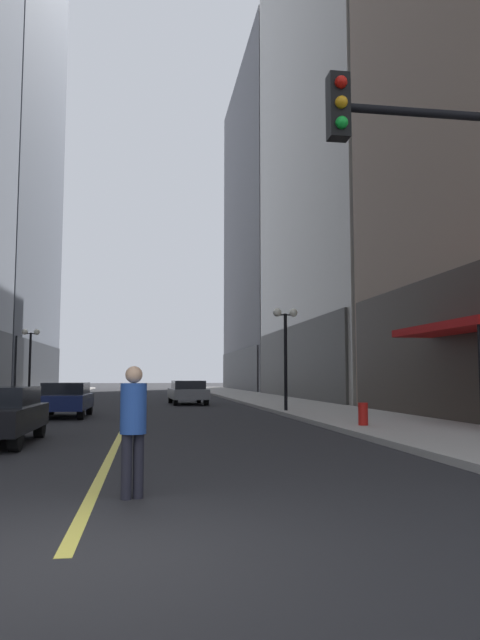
# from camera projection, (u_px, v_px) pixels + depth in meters

# --- Properties ---
(ground_plane) EXTENTS (200.00, 200.00, 0.00)m
(ground_plane) POSITION_uv_depth(u_px,v_px,m) (137.00, 400.00, 39.62)
(ground_plane) COLOR #262628
(sidewalk_left) EXTENTS (4.50, 78.00, 0.15)m
(sidewalk_left) POSITION_uv_depth(u_px,v_px,m) (7.00, 400.00, 38.39)
(sidewalk_left) COLOR #ADA8A0
(sidewalk_left) RESTS_ON ground
(sidewalk_right) EXTENTS (4.50, 78.00, 0.15)m
(sidewalk_right) POSITION_uv_depth(u_px,v_px,m) (260.00, 398.00, 40.87)
(sidewalk_right) COLOR #ADA8A0
(sidewalk_right) RESTS_ON ground
(lane_centre_stripe) EXTENTS (0.16, 70.00, 0.01)m
(lane_centre_stripe) POSITION_uv_depth(u_px,v_px,m) (137.00, 400.00, 39.62)
(lane_centre_stripe) COLOR #E5D64C
(lane_centre_stripe) RESTS_ON ground
(building_right_far) EXTENTS (15.95, 26.00, 36.41)m
(building_right_far) POSITION_uv_depth(u_px,v_px,m) (306.00, 231.00, 68.68)
(building_right_far) COLOR gray
(building_right_far) RESTS_ON ground
(storefront_awning_right) EXTENTS (1.60, 5.43, 3.12)m
(storefront_awning_right) POSITION_uv_depth(u_px,v_px,m) (454.00, 328.00, 17.86)
(storefront_awning_right) COLOR #B21414
(storefront_awning_right) RESTS_ON ground
(car_navy) EXTENTS (1.81, 4.09, 1.32)m
(car_navy) POSITION_uv_depth(u_px,v_px,m) (66.00, 398.00, 23.15)
(car_navy) COLOR #141E4C
(car_navy) RESTS_ON ground
(car_grey) EXTENTS (2.11, 4.60, 1.32)m
(car_grey) POSITION_uv_depth(u_px,v_px,m) (188.00, 391.00, 33.70)
(car_grey) COLOR slate
(car_grey) RESTS_ON ground
(pedestrian_in_blue_hoodie) EXTENTS (0.44, 0.44, 1.70)m
(pedestrian_in_blue_hoodie) POSITION_uv_depth(u_px,v_px,m) (133.00, 421.00, 7.79)
(pedestrian_in_blue_hoodie) COLOR black
(pedestrian_in_blue_hoodie) RESTS_ON ground
(street_lamp_left_far) EXTENTS (1.06, 0.36, 4.43)m
(street_lamp_left_far) POSITION_uv_depth(u_px,v_px,m) (30.00, 348.00, 36.40)
(street_lamp_left_far) COLOR black
(street_lamp_left_far) RESTS_ON ground
(street_lamp_right_mid) EXTENTS (1.06, 0.36, 4.43)m
(street_lamp_right_mid) POSITION_uv_depth(u_px,v_px,m) (285.00, 336.00, 25.26)
(street_lamp_right_mid) COLOR black
(street_lamp_right_mid) RESTS_ON ground
(fire_hydrant_right) EXTENTS (0.28, 0.28, 0.80)m
(fire_hydrant_right) POSITION_uv_depth(u_px,v_px,m) (363.00, 417.00, 17.42)
(fire_hydrant_right) COLOR red
(fire_hydrant_right) RESTS_ON ground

